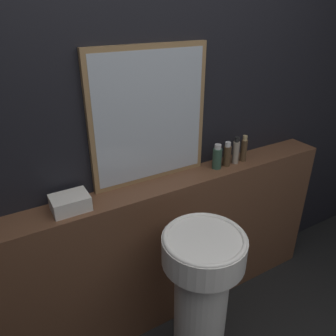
% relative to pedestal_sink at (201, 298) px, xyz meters
% --- Properties ---
extents(wall_back, '(8.00, 0.06, 2.50)m').
position_rel_pedestal_sink_xyz_m(wall_back, '(0.00, 0.56, 0.72)').
color(wall_back, black).
rests_on(wall_back, ground_plane).
extents(vanity_counter, '(2.34, 0.20, 0.97)m').
position_rel_pedestal_sink_xyz_m(vanity_counter, '(0.00, 0.43, -0.04)').
color(vanity_counter, brown).
rests_on(vanity_counter, ground_plane).
extents(pedestal_sink, '(0.39, 0.39, 0.92)m').
position_rel_pedestal_sink_xyz_m(pedestal_sink, '(0.00, 0.00, 0.00)').
color(pedestal_sink, white).
rests_on(pedestal_sink, ground_plane).
extents(mirror, '(0.66, 0.03, 0.71)m').
position_rel_pedestal_sink_xyz_m(mirror, '(-0.00, 0.51, 0.80)').
color(mirror, '#937047').
rests_on(mirror, vanity_counter).
extents(towel_stack, '(0.17, 0.13, 0.07)m').
position_rel_pedestal_sink_xyz_m(towel_stack, '(-0.48, 0.43, 0.48)').
color(towel_stack, silver).
rests_on(towel_stack, vanity_counter).
extents(shampoo_bottle, '(0.05, 0.05, 0.15)m').
position_rel_pedestal_sink_xyz_m(shampoo_bottle, '(0.39, 0.43, 0.52)').
color(shampoo_bottle, '#2D4C3D').
rests_on(shampoo_bottle, vanity_counter).
extents(conditioner_bottle, '(0.05, 0.05, 0.15)m').
position_rel_pedestal_sink_xyz_m(conditioner_bottle, '(0.47, 0.43, 0.52)').
color(conditioner_bottle, '#4C3823').
rests_on(conditioner_bottle, vanity_counter).
extents(lotion_bottle, '(0.04, 0.04, 0.17)m').
position_rel_pedestal_sink_xyz_m(lotion_bottle, '(0.54, 0.43, 0.52)').
color(lotion_bottle, gray).
rests_on(lotion_bottle, vanity_counter).
extents(body_wash_bottle, '(0.04, 0.04, 0.17)m').
position_rel_pedestal_sink_xyz_m(body_wash_bottle, '(0.60, 0.43, 0.52)').
color(body_wash_bottle, '#4C3823').
rests_on(body_wash_bottle, vanity_counter).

